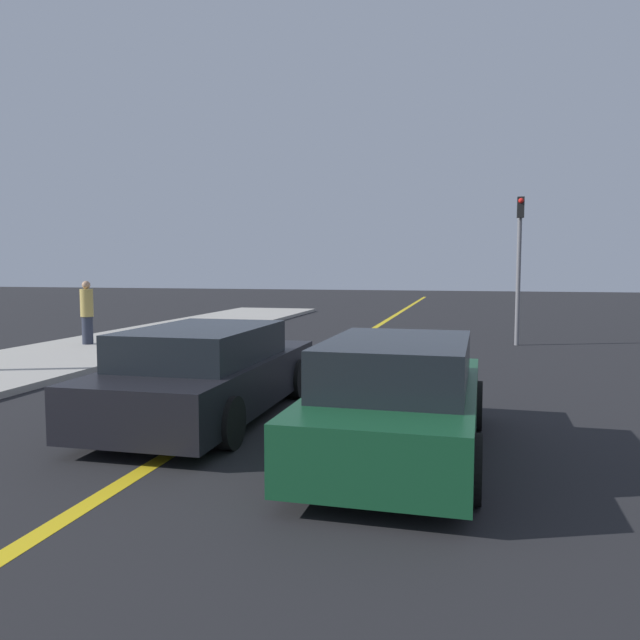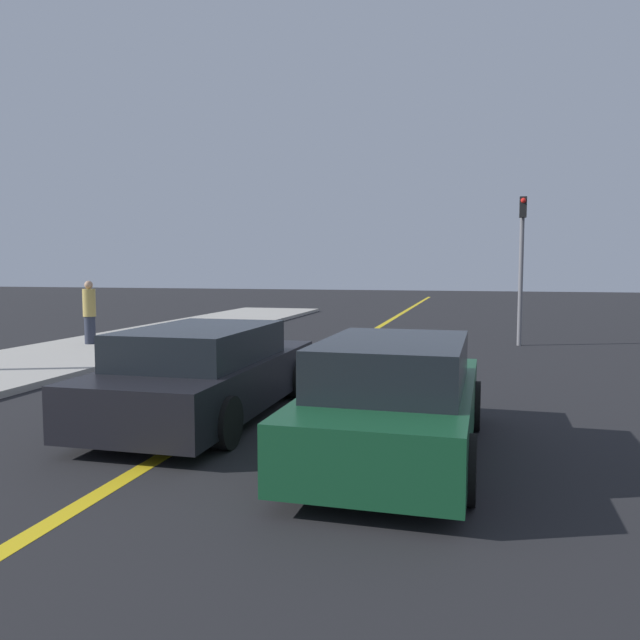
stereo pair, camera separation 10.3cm
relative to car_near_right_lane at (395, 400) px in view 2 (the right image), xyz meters
The scene contains 6 objects.
road_center_line 8.49m from the car_near_right_lane, 107.53° to the left, with size 0.20×60.00×0.01m.
sidewalk_left 10.51m from the car_near_right_lane, 144.23° to the left, with size 3.79×32.12×0.12m.
car_near_right_lane is the anchor object (origin of this frame).
car_ahead_center 3.08m from the car_near_right_lane, 157.22° to the left, with size 1.97×4.79×1.31m.
pedestrian_mid_group 11.64m from the car_near_right_lane, 140.70° to the left, with size 0.33×0.33×1.66m.
traffic_light 11.09m from the car_near_right_lane, 79.59° to the left, with size 0.18×0.40×4.00m.
Camera 2 is at (3.44, 3.02, 2.14)m, focal length 35.00 mm.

